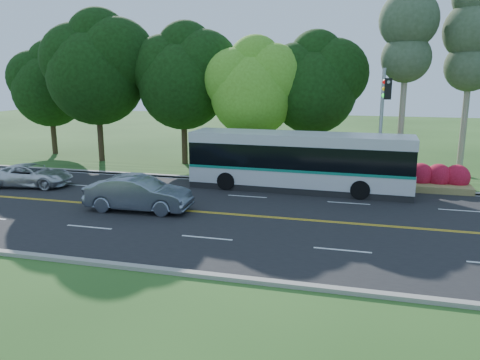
% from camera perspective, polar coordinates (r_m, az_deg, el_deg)
% --- Properties ---
extents(ground, '(120.00, 120.00, 0.00)m').
position_cam_1_polar(ground, '(22.60, -0.00, -4.31)').
color(ground, '#234517').
rests_on(ground, ground).
extents(road, '(60.00, 14.00, 0.02)m').
position_cam_1_polar(road, '(22.60, -0.00, -4.29)').
color(road, black).
rests_on(road, ground).
extents(curb_north, '(60.00, 0.30, 0.15)m').
position_cam_1_polar(curb_north, '(29.33, 3.55, -0.21)').
color(curb_north, gray).
rests_on(curb_north, ground).
extents(curb_south, '(60.00, 0.30, 0.15)m').
position_cam_1_polar(curb_south, '(16.19, -6.58, -11.20)').
color(curb_south, gray).
rests_on(curb_south, ground).
extents(grass_verge, '(60.00, 4.00, 0.10)m').
position_cam_1_polar(grass_verge, '(31.11, 4.22, 0.48)').
color(grass_verge, '#234517').
rests_on(grass_verge, ground).
extents(lane_markings, '(57.60, 13.82, 0.00)m').
position_cam_1_polar(lane_markings, '(22.62, -0.23, -4.24)').
color(lane_markings, gold).
rests_on(lane_markings, road).
extents(tree_row, '(44.70, 9.10, 13.84)m').
position_cam_1_polar(tree_row, '(34.71, -3.22, 12.86)').
color(tree_row, black).
rests_on(tree_row, ground).
extents(bougainvillea_hedge, '(9.50, 2.25, 1.50)m').
position_cam_1_polar(bougainvillea_hedge, '(29.70, 17.68, 0.63)').
color(bougainvillea_hedge, maroon).
rests_on(bougainvillea_hedge, ground).
extents(traffic_signal, '(0.42, 6.10, 7.00)m').
position_cam_1_polar(traffic_signal, '(26.40, 17.02, 7.93)').
color(traffic_signal, '#93969B').
rests_on(traffic_signal, ground).
extents(transit_bus, '(12.77, 3.13, 3.32)m').
position_cam_1_polar(transit_bus, '(27.38, 7.19, 2.18)').
color(transit_bus, silver).
rests_on(transit_bus, road).
extents(sedan, '(5.30, 2.06, 1.72)m').
position_cam_1_polar(sedan, '(23.67, -12.26, -1.61)').
color(sedan, slate).
rests_on(sedan, road).
extents(suv, '(5.09, 2.86, 1.34)m').
position_cam_1_polar(suv, '(30.94, -24.07, 0.54)').
color(suv, silver).
rests_on(suv, road).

